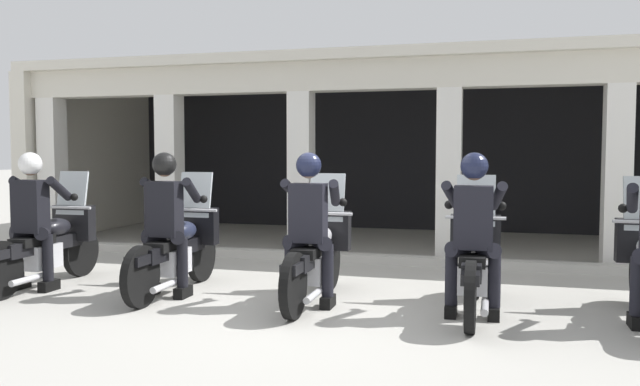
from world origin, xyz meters
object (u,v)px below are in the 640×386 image
object	(u,v)px
motorcycle_left	(179,248)
motorcycle_right	(474,261)
police_officer_right	(474,220)
motorcycle_far_left	(50,243)
motorcycle_center	(317,254)
police_officer_left	(166,212)
police_officer_center	(309,216)
police_officer_far_left	(32,209)

from	to	relation	value
motorcycle_left	motorcycle_right	world-z (taller)	same
police_officer_right	motorcycle_far_left	bearing A→B (deg)	171.19
motorcycle_left	motorcycle_center	xyz separation A→B (m)	(1.64, -0.02, 0.00)
motorcycle_far_left	motorcycle_right	xyz separation A→B (m)	(4.92, 0.05, 0.00)
motorcycle_left	motorcycle_right	distance (m)	3.28
motorcycle_right	motorcycle_left	bearing A→B (deg)	173.05
motorcycle_right	police_officer_right	xyz separation A→B (m)	(-0.00, -0.28, 0.44)
police_officer_right	motorcycle_right	bearing A→B (deg)	83.62
police_officer_left	motorcycle_right	xyz separation A→B (m)	(3.28, 0.24, -0.44)
motorcycle_far_left	police_officer_center	size ratio (longest dim) A/B	1.29
police_officer_left	police_officer_right	bearing A→B (deg)	-5.29
police_officer_center	motorcycle_left	bearing A→B (deg)	164.27
motorcycle_far_left	motorcycle_right	distance (m)	4.92
police_officer_left	motorcycle_right	world-z (taller)	police_officer_left
motorcycle_far_left	police_officer_far_left	bearing A→B (deg)	-97.45
motorcycle_left	police_officer_left	world-z (taller)	police_officer_left
police_officer_far_left	motorcycle_left	bearing A→B (deg)	6.00
police_officer_left	motorcycle_right	size ratio (longest dim) A/B	0.78
police_officer_far_left	police_officer_left	size ratio (longest dim) A/B	1.00
motorcycle_left	police_officer_center	bearing A→B (deg)	-14.88
motorcycle_center	motorcycle_right	world-z (taller)	same
police_officer_center	police_officer_right	world-z (taller)	same
police_officer_left	police_officer_right	xyz separation A→B (m)	(3.28, -0.05, 0.00)
police_officer_left	motorcycle_right	distance (m)	3.32
police_officer_far_left	motorcycle_center	size ratio (longest dim) A/B	0.78
motorcycle_center	motorcycle_right	size ratio (longest dim) A/B	1.00
police_officer_left	police_officer_center	world-z (taller)	same
police_officer_right	police_officer_center	bearing A→B (deg)	172.83
police_officer_left	motorcycle_center	xyz separation A→B (m)	(1.64, 0.27, -0.44)
motorcycle_far_left	police_officer_center	bearing A→B (deg)	-10.69
police_officer_far_left	motorcycle_right	bearing A→B (deg)	-3.27
motorcycle_center	police_officer_far_left	bearing A→B (deg)	-178.93
police_officer_far_left	police_officer_center	xyz separation A→B (m)	(3.28, 0.08, 0.00)
police_officer_left	police_officer_right	distance (m)	3.28
motorcycle_center	police_officer_center	distance (m)	0.52
police_officer_left	motorcycle_far_left	bearing A→B (deg)	169.17
motorcycle_right	police_officer_right	world-z (taller)	police_officer_right
police_officer_center	police_officer_right	distance (m)	1.64
motorcycle_far_left	motorcycle_left	distance (m)	1.64
police_officer_right	motorcycle_left	bearing A→B (deg)	168.11
police_officer_left	police_officer_far_left	bearing A→B (deg)	179.06
motorcycle_far_left	motorcycle_left	world-z (taller)	same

